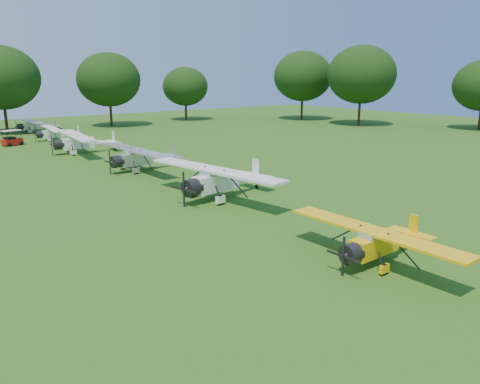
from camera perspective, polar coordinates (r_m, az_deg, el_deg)
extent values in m
plane|color=#1C4A12|center=(28.90, 2.18, -3.33)|extent=(160.00, 160.00, 0.00)
cylinder|color=black|center=(84.96, 27.23, 8.13)|extent=(0.44, 0.44, 4.02)
cylinder|color=black|center=(85.50, 14.34, 9.60)|extent=(0.44, 0.44, 4.99)
ellipsoid|color=black|center=(85.28, 14.60, 13.68)|extent=(11.65, 11.65, 9.90)
cylinder|color=black|center=(94.05, 7.55, 10.24)|extent=(0.44, 0.44, 4.81)
ellipsoid|color=black|center=(93.84, 7.67, 13.82)|extent=(11.23, 11.23, 9.55)
cylinder|color=black|center=(92.85, -6.61, 9.87)|extent=(0.44, 0.44, 3.70)
ellipsoid|color=black|center=(92.63, -6.69, 12.66)|extent=(8.63, 8.63, 7.34)
cylinder|color=black|center=(83.92, -15.46, 9.29)|extent=(0.44, 0.44, 4.51)
ellipsoid|color=black|center=(83.68, -15.72, 13.04)|extent=(10.52, 10.52, 8.94)
cylinder|color=black|center=(79.63, -26.65, 8.15)|extent=(0.44, 0.44, 4.74)
ellipsoid|color=black|center=(79.38, -27.12, 12.29)|extent=(11.05, 11.05, 9.39)
cube|color=#F6BA0A|center=(22.89, 16.03, -6.25)|extent=(2.82, 0.87, 0.92)
cone|color=#F6BA0A|center=(24.82, 19.22, -5.22)|extent=(2.47, 0.82, 0.79)
cube|color=#8CA5B2|center=(22.66, 15.99, -5.16)|extent=(1.41, 0.83, 0.48)
cylinder|color=black|center=(21.63, 13.43, -7.29)|extent=(0.80, 0.92, 0.91)
cube|color=black|center=(21.20, 12.47, -7.68)|extent=(0.05, 0.11, 1.84)
cube|color=#F6BA0A|center=(22.59, 16.02, -4.63)|extent=(1.40, 9.31, 0.12)
cube|color=#F6BA0A|center=(25.40, 20.37, -3.83)|extent=(0.09, 0.48, 1.14)
cube|color=#F6BA0A|center=(25.45, 20.19, -4.72)|extent=(0.78, 2.47, 0.08)
cylinder|color=black|center=(22.02, 17.17, -9.00)|extent=(0.53, 0.15, 0.53)
cylinder|color=black|center=(23.20, 12.69, -7.49)|extent=(0.53, 0.15, 0.53)
cylinder|color=black|center=(25.82, 20.26, -6.16)|extent=(0.21, 0.07, 0.21)
cube|color=white|center=(33.32, -2.98, 1.18)|extent=(3.79, 1.61, 1.21)
cone|color=white|center=(35.49, 0.68, 1.72)|extent=(3.33, 1.49, 1.03)
cube|color=#8CA5B2|center=(33.11, -3.14, 2.21)|extent=(1.97, 1.31, 0.63)
cylinder|color=black|center=(31.91, -5.84, 0.54)|extent=(1.19, 1.33, 1.19)
cube|color=black|center=(31.45, -6.87, 0.31)|extent=(0.09, 0.15, 2.41)
cube|color=white|center=(33.05, -3.15, 2.70)|extent=(3.40, 12.28, 0.16)
cube|color=white|center=(36.20, 1.92, 2.89)|extent=(0.20, 0.64, 1.49)
cube|color=white|center=(36.22, 1.80, 2.06)|extent=(1.43, 3.32, 0.10)
cylinder|color=black|center=(31.90, -2.40, -1.00)|extent=(0.71, 0.28, 0.69)
cylinder|color=black|center=(33.97, -5.75, -0.11)|extent=(0.71, 0.28, 0.69)
cylinder|color=black|center=(36.60, 2.03, 0.66)|extent=(0.29, 0.13, 0.28)
cube|color=silver|center=(44.14, -12.44, 3.94)|extent=(3.38, 1.13, 1.10)
cone|color=silver|center=(45.52, -9.30, 4.19)|extent=(2.96, 1.06, 0.94)
cube|color=#8CA5B2|center=(44.00, -12.60, 4.66)|extent=(1.71, 1.03, 0.57)
cylinder|color=black|center=(43.27, -14.76, 3.60)|extent=(0.98, 1.12, 1.09)
cube|color=black|center=(42.99, -15.58, 3.48)|extent=(0.07, 0.13, 2.19)
cube|color=silver|center=(43.95, -12.62, 5.00)|extent=(1.96, 11.12, 0.15)
cube|color=silver|center=(45.97, -8.20, 4.99)|extent=(0.13, 0.58, 1.36)
cube|color=silver|center=(45.99, -8.29, 4.40)|extent=(1.00, 2.96, 0.09)
cylinder|color=black|center=(42.77, -12.55, 2.54)|extent=(0.63, 0.19, 0.63)
cylinder|color=black|center=(45.06, -14.11, 3.04)|extent=(0.63, 0.19, 0.63)
cylinder|color=black|center=(46.25, -8.04, 3.37)|extent=(0.25, 0.09, 0.25)
cube|color=white|center=(55.85, -19.14, 5.64)|extent=(3.59, 1.40, 1.15)
cone|color=white|center=(56.59, -16.21, 5.80)|extent=(3.15, 1.30, 0.99)
cube|color=#8CA5B2|center=(55.75, -19.30, 6.24)|extent=(1.85, 1.18, 0.60)
cylinder|color=black|center=(55.44, -21.24, 5.41)|extent=(1.10, 1.23, 1.14)
cube|color=black|center=(55.32, -21.96, 5.32)|extent=(0.08, 0.14, 2.30)
cube|color=white|center=(55.72, -19.33, 6.52)|extent=(2.79, 11.70, 0.15)
cube|color=white|center=(56.81, -15.18, 6.46)|extent=(0.17, 0.61, 1.42)
cube|color=white|center=(56.85, -15.26, 5.95)|extent=(1.24, 3.14, 0.10)
cylinder|color=black|center=(54.46, -19.64, 4.53)|extent=(0.67, 0.24, 0.66)
cylinder|color=black|center=(57.11, -20.25, 4.89)|extent=(0.67, 0.24, 0.66)
cylinder|color=black|center=(57.04, -14.99, 5.07)|extent=(0.27, 0.11, 0.26)
cube|color=white|center=(67.93, -21.81, 6.62)|extent=(2.89, 1.13, 0.93)
cone|color=white|center=(68.40, -19.84, 6.72)|extent=(2.54, 1.05, 0.79)
cube|color=#8CA5B2|center=(67.86, -21.92, 7.01)|extent=(1.49, 0.95, 0.49)
cylinder|color=black|center=(67.66, -23.21, 6.46)|extent=(0.88, 0.99, 0.92)
cube|color=black|center=(67.58, -23.69, 6.40)|extent=(0.06, 0.11, 1.85)
cube|color=white|center=(67.84, -21.94, 7.20)|extent=(2.24, 9.43, 0.12)
cube|color=white|center=(68.54, -19.15, 7.17)|extent=(0.14, 0.49, 1.15)
cube|color=white|center=(68.57, -19.19, 6.83)|extent=(1.00, 2.53, 0.08)
cylinder|color=black|center=(66.81, -22.18, 5.90)|extent=(0.54, 0.20, 0.53)
cylinder|color=black|center=(68.97, -22.51, 6.10)|extent=(0.54, 0.20, 0.53)
cylinder|color=black|center=(68.69, -19.00, 6.24)|extent=(0.22, 0.09, 0.21)
cube|color=silver|center=(78.79, -23.94, 7.36)|extent=(2.94, 0.88, 0.97)
cone|color=silver|center=(79.44, -22.19, 7.47)|extent=(2.58, 0.83, 0.83)
cube|color=#8CA5B2|center=(78.72, -24.05, 7.71)|extent=(1.47, 0.85, 0.51)
cylinder|color=black|center=(78.39, -25.18, 7.20)|extent=(0.83, 0.96, 0.96)
cube|color=black|center=(78.26, -25.61, 7.15)|extent=(0.06, 0.11, 1.93)
cube|color=silver|center=(78.70, -24.06, 7.88)|extent=(1.34, 9.75, 0.13)
cube|color=silver|center=(79.65, -21.59, 7.87)|extent=(0.09, 0.51, 1.20)
cube|color=silver|center=(79.67, -21.62, 7.57)|extent=(0.78, 2.58, 0.08)
cylinder|color=black|center=(77.58, -24.21, 6.73)|extent=(0.55, 0.15, 0.55)
cylinder|color=black|center=(79.80, -24.61, 6.86)|extent=(0.55, 0.15, 0.55)
cylinder|color=black|center=(79.80, -21.45, 7.04)|extent=(0.22, 0.07, 0.22)
cube|color=#9E140B|center=(65.31, -26.00, 5.52)|extent=(2.54, 1.88, 0.72)
cube|color=black|center=(65.10, -26.28, 5.84)|extent=(1.23, 1.36, 0.46)
cube|color=white|center=(65.14, -26.14, 6.74)|extent=(2.47, 1.94, 0.08)
cylinder|color=black|center=(64.41, -26.28, 5.17)|extent=(0.48, 0.28, 0.45)
cylinder|color=black|center=(65.52, -26.85, 5.24)|extent=(0.48, 0.28, 0.45)
cylinder|color=black|center=(65.17, -25.11, 5.39)|extent=(0.48, 0.28, 0.45)
cylinder|color=black|center=(66.27, -25.69, 5.45)|extent=(0.48, 0.28, 0.45)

